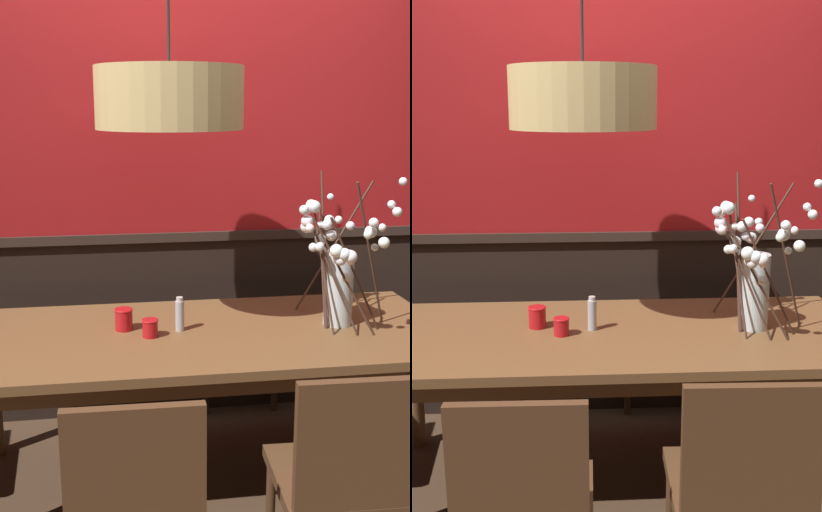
% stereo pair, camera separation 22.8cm
% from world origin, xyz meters
% --- Properties ---
extents(ground_plane, '(24.00, 24.00, 0.00)m').
position_xyz_m(ground_plane, '(0.00, 0.00, 0.00)').
color(ground_plane, '#422D1E').
extents(back_wall, '(4.60, 0.14, 2.65)m').
position_xyz_m(back_wall, '(0.00, 0.76, 1.32)').
color(back_wall, black).
rests_on(back_wall, ground).
extents(dining_table, '(2.19, 0.93, 0.74)m').
position_xyz_m(dining_table, '(0.00, 0.00, 0.66)').
color(dining_table, brown).
rests_on(dining_table, ground).
extents(chair_near_side_left, '(0.45, 0.42, 0.89)m').
position_xyz_m(chair_near_side_left, '(-0.35, -0.88, 0.50)').
color(chair_near_side_left, '#4C301C').
rests_on(chair_near_side_left, ground).
extents(chair_near_side_right, '(0.47, 0.45, 0.92)m').
position_xyz_m(chair_near_side_right, '(0.36, -0.85, 0.52)').
color(chair_near_side_right, '#4C301C').
rests_on(chair_near_side_right, ground).
extents(chair_far_side_right, '(0.47, 0.44, 0.92)m').
position_xyz_m(chair_far_side_right, '(0.30, 0.89, 0.52)').
color(chair_far_side_right, '#4C301C').
rests_on(chair_far_side_right, ground).
extents(vase_with_blossoms, '(0.44, 0.67, 0.70)m').
position_xyz_m(vase_with_blossoms, '(0.60, -0.01, 0.98)').
color(vase_with_blossoms, silver).
rests_on(vase_with_blossoms, dining_table).
extents(candle_holder_nearer_center, '(0.08, 0.08, 0.10)m').
position_xyz_m(candle_holder_nearer_center, '(-0.36, 0.07, 0.78)').
color(candle_holder_nearer_center, red).
rests_on(candle_holder_nearer_center, dining_table).
extents(candle_holder_nearer_edge, '(0.07, 0.07, 0.08)m').
position_xyz_m(candle_holder_nearer_edge, '(-0.25, -0.03, 0.78)').
color(candle_holder_nearer_edge, red).
rests_on(candle_holder_nearer_edge, dining_table).
extents(condiment_bottle, '(0.04, 0.04, 0.16)m').
position_xyz_m(condiment_bottle, '(-0.11, 0.03, 0.81)').
color(condiment_bottle, '#ADADB2').
rests_on(condiment_bottle, dining_table).
extents(pendant_lamp, '(0.63, 0.63, 1.03)m').
position_xyz_m(pendant_lamp, '(-0.14, 0.08, 1.75)').
color(pendant_lamp, tan).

